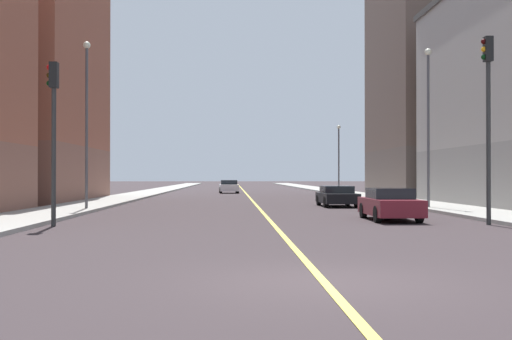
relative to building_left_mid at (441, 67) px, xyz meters
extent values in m
plane|color=#342B2D|center=(-16.68, -43.31, -11.18)|extent=(400.00, 400.00, 0.00)
cube|color=#9E9B93|center=(-6.83, 5.69, -11.11)|extent=(3.45, 168.00, 0.15)
cube|color=#9E9B93|center=(-26.53, 5.69, -11.11)|extent=(3.45, 168.00, 0.15)
cube|color=#E5D14C|center=(-16.68, 5.69, -11.17)|extent=(0.16, 154.00, 0.01)
cube|color=brown|center=(0.00, 0.00, -9.17)|extent=(10.20, 14.46, 4.03)
cube|color=brown|center=(0.00, 0.00, 1.80)|extent=(10.20, 14.46, 17.91)
cube|color=brown|center=(-33.35, -9.29, -9.28)|extent=(10.20, 16.55, 3.79)
cube|color=#93513D|center=(-33.35, -9.29, -0.69)|extent=(10.20, 16.55, 13.40)
cylinder|color=#2D2D2D|center=(-8.95, -31.50, -8.24)|extent=(0.16, 0.16, 5.88)
cube|color=black|center=(-8.95, -31.50, -4.85)|extent=(0.28, 0.32, 0.90)
sphere|color=#320404|center=(-9.11, -31.50, -4.58)|extent=(0.20, 0.20, 0.20)
sphere|color=orange|center=(-9.11, -31.50, -4.86)|extent=(0.20, 0.20, 0.20)
sphere|color=black|center=(-9.11, -31.50, -5.14)|extent=(0.20, 0.20, 0.20)
cylinder|color=#2D2D2D|center=(-24.40, -31.50, -8.76)|extent=(0.16, 0.16, 4.84)
cube|color=black|center=(-24.40, -31.50, -5.89)|extent=(0.28, 0.32, 0.90)
sphere|color=red|center=(-24.56, -31.50, -5.62)|extent=(0.20, 0.20, 0.20)
sphere|color=#352204|center=(-24.56, -31.50, -5.90)|extent=(0.20, 0.20, 0.20)
sphere|color=black|center=(-24.56, -31.50, -6.18)|extent=(0.20, 0.20, 0.20)
cylinder|color=#4C4C51|center=(-7.95, -21.49, -7.07)|extent=(0.14, 0.14, 7.92)
sphere|color=#EAEACC|center=(-7.95, -21.49, -2.96)|extent=(0.36, 0.36, 0.36)
cylinder|color=#4C4C51|center=(-25.40, -22.11, -7.03)|extent=(0.14, 0.14, 8.00)
sphere|color=#EAEACC|center=(-25.40, -22.11, -2.88)|extent=(0.36, 0.36, 0.36)
cylinder|color=#4C4C51|center=(-7.95, 5.56, -7.97)|extent=(0.14, 0.14, 6.12)
sphere|color=#EAEACC|center=(-7.95, 5.56, -4.76)|extent=(0.36, 0.36, 0.36)
cube|color=black|center=(-12.09, -17.75, -10.68)|extent=(1.92, 4.30, 0.56)
cube|color=black|center=(-12.09, -17.60, -10.20)|extent=(1.68, 2.23, 0.41)
cylinder|color=black|center=(-12.96, -16.42, -10.86)|extent=(0.22, 0.64, 0.64)
cylinder|color=black|center=(-11.23, -16.41, -10.86)|extent=(0.22, 0.64, 0.64)
cylinder|color=black|center=(-12.94, -19.08, -10.86)|extent=(0.22, 0.64, 0.64)
cylinder|color=black|center=(-11.21, -19.07, -10.86)|extent=(0.22, 0.64, 0.64)
cube|color=maroon|center=(-11.90, -29.00, -10.64)|extent=(1.80, 4.38, 0.64)
cube|color=black|center=(-11.90, -28.98, -10.11)|extent=(1.56, 2.08, 0.42)
cylinder|color=black|center=(-12.67, -27.64, -10.86)|extent=(0.23, 0.64, 0.64)
cylinder|color=black|center=(-11.09, -27.66, -10.86)|extent=(0.23, 0.64, 0.64)
cylinder|color=black|center=(-12.71, -30.34, -10.86)|extent=(0.23, 0.64, 0.64)
cylinder|color=black|center=(-11.13, -30.36, -10.86)|extent=(0.23, 0.64, 0.64)
cube|color=white|center=(-18.40, 10.85, -10.62)|extent=(2.05, 4.09, 0.68)
cube|color=black|center=(-18.41, 10.93, -10.07)|extent=(1.73, 1.82, 0.44)
cylinder|color=black|center=(-19.32, 12.05, -10.86)|extent=(0.25, 0.65, 0.64)
cylinder|color=black|center=(-17.60, 12.13, -10.86)|extent=(0.25, 0.65, 0.64)
cylinder|color=black|center=(-19.21, 9.57, -10.86)|extent=(0.25, 0.65, 0.64)
cylinder|color=black|center=(-17.49, 9.65, -10.86)|extent=(0.25, 0.65, 0.64)
camera|label=1|loc=(-18.22, -53.70, -9.42)|focal=44.11mm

